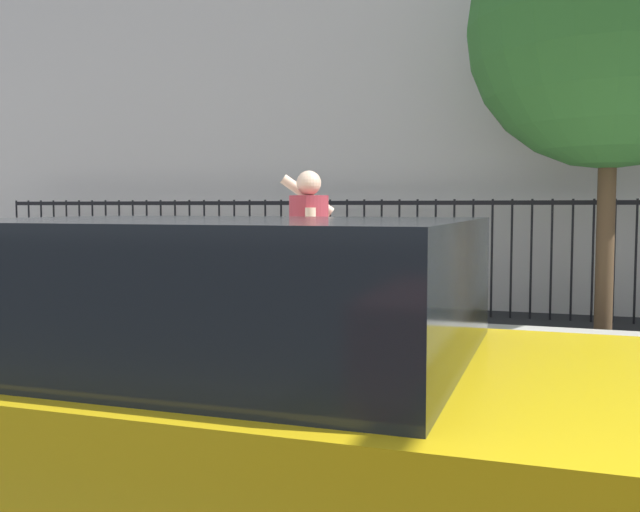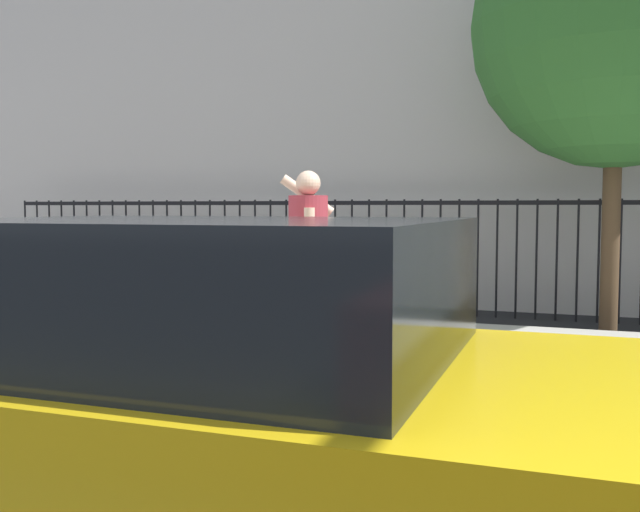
{
  "view_description": "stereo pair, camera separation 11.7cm",
  "coord_description": "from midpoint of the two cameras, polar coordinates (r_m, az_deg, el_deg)",
  "views": [
    {
      "loc": [
        2.77,
        -3.89,
        1.5
      ],
      "look_at": [
        0.73,
        2.16,
        1.05
      ],
      "focal_mm": 39.78,
      "sensor_mm": 36.0,
      "label": 1
    },
    {
      "loc": [
        2.88,
        -3.85,
        1.5
      ],
      "look_at": [
        0.73,
        2.16,
        1.05
      ],
      "focal_mm": 39.78,
      "sensor_mm": 36.0,
      "label": 2
    }
  ],
  "objects": [
    {
      "name": "street_tree_near",
      "position": [
        9.22,
        23.1,
        16.73
      ],
      "size": [
        3.3,
        3.3,
        5.24
      ],
      "color": "#4C3823",
      "rests_on": "ground"
    },
    {
      "name": "taxi_yellow",
      "position": [
        2.89,
        -5.91,
        -12.05
      ],
      "size": [
        4.2,
        1.87,
        1.45
      ],
      "color": "yellow",
      "rests_on": "ground"
    },
    {
      "name": "iron_fence",
      "position": [
        10.18,
        3.59,
        1.3
      ],
      "size": [
        12.03,
        0.04,
        1.6
      ],
      "color": "black",
      "rests_on": "ground"
    },
    {
      "name": "pedestrian_on_phone",
      "position": [
        6.09,
        -0.39,
        0.35
      ],
      "size": [
        0.55,
        0.72,
        1.66
      ],
      "color": "beige",
      "rests_on": "sidewalk"
    },
    {
      "name": "sidewalk",
      "position": [
        6.84,
        -5.17,
        -8.02
      ],
      "size": [
        28.0,
        4.4,
        0.15
      ],
      "primitive_type": "cube",
      "color": "#B2ADA3",
      "rests_on": "ground"
    },
    {
      "name": "ground_plane",
      "position": [
        5.02,
        -16.1,
        -13.54
      ],
      "size": [
        60.0,
        60.0,
        0.0
      ],
      "primitive_type": "plane",
      "color": "black"
    }
  ]
}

